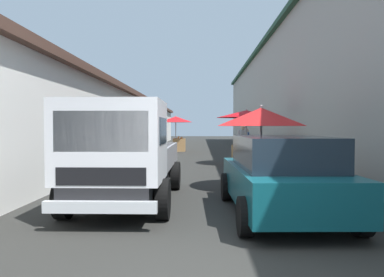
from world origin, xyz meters
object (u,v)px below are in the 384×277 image
(fruit_stall_far_right, at_px, (260,126))
(fruit_stall_near_right, at_px, (245,123))
(fruit_stall_mid_lane, at_px, (177,126))
(vendor_in_shade, at_px, (247,141))
(hatchback_car, at_px, (281,175))
(delivery_truck, at_px, (122,157))
(vendor_by_crates, at_px, (243,139))

(fruit_stall_far_right, bearing_deg, fruit_stall_near_right, -3.52)
(fruit_stall_mid_lane, height_order, fruit_stall_far_right, fruit_stall_mid_lane)
(fruit_stall_far_right, xyz_separation_m, vendor_in_shade, (10.10, -0.93, -0.77))
(fruit_stall_mid_lane, bearing_deg, vendor_in_shade, -136.84)
(fruit_stall_far_right, relative_size, hatchback_car, 0.57)
(vendor_in_shade, bearing_deg, fruit_stall_mid_lane, 43.16)
(delivery_truck, bearing_deg, fruit_stall_near_right, -21.74)
(fruit_stall_far_right, bearing_deg, fruit_stall_mid_lane, 12.13)
(fruit_stall_near_right, height_order, fruit_stall_far_right, fruit_stall_near_right)
(fruit_stall_far_right, bearing_deg, vendor_by_crates, -3.74)
(fruit_stall_near_right, distance_m, fruit_stall_mid_lane, 8.91)
(hatchback_car, bearing_deg, fruit_stall_far_right, -0.95)
(fruit_stall_near_right, relative_size, fruit_stall_mid_lane, 1.08)
(fruit_stall_mid_lane, distance_m, vendor_by_crates, 6.78)
(vendor_by_crates, bearing_deg, hatchback_car, 176.92)
(fruit_stall_mid_lane, relative_size, delivery_truck, 0.48)
(delivery_truck, height_order, vendor_in_shade, delivery_truck)
(vendor_by_crates, distance_m, vendor_in_shade, 1.42)
(fruit_stall_near_right, bearing_deg, fruit_stall_far_right, 176.48)
(fruit_stall_far_right, distance_m, vendor_by_crates, 8.78)
(fruit_stall_near_right, relative_size, hatchback_car, 0.64)
(fruit_stall_near_right, distance_m, vendor_in_shade, 4.05)
(hatchback_car, bearing_deg, fruit_stall_mid_lane, 10.10)
(fruit_stall_mid_lane, relative_size, fruit_stall_far_right, 1.05)
(vendor_by_crates, height_order, vendor_in_shade, vendor_by_crates)
(fruit_stall_mid_lane, distance_m, delivery_truck, 16.81)
(fruit_stall_mid_lane, relative_size, hatchback_car, 0.60)
(fruit_stall_far_right, relative_size, vendor_in_shade, 1.47)
(fruit_stall_far_right, height_order, vendor_in_shade, fruit_stall_far_right)
(vendor_by_crates, bearing_deg, delivery_truck, 162.01)
(hatchback_car, relative_size, vendor_by_crates, 2.33)
(hatchback_car, height_order, vendor_by_crates, vendor_by_crates)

